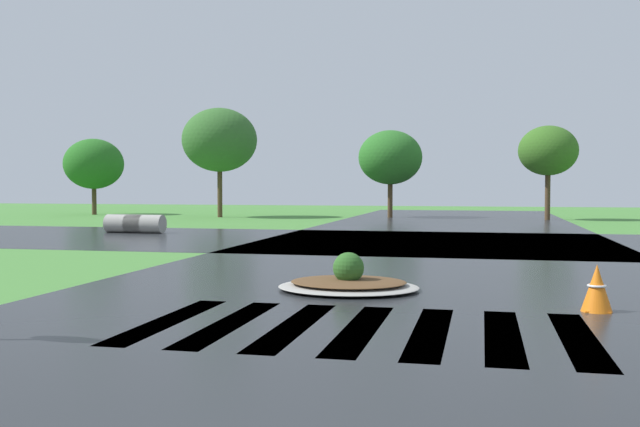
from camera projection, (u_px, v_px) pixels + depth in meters
asphalt_roadway at (398, 285)px, 13.57m from camera, size 11.65×80.00×0.01m
asphalt_cross_road at (434, 242)px, 23.72m from camera, size 90.00×10.49×0.01m
crosswalk_stripes at (361, 329)px, 9.47m from camera, size 5.85×3.42×0.01m
median_island at (348, 283)px, 12.94m from camera, size 2.53×2.20×0.68m
drainage_pipe_stack at (135, 224)px, 28.22m from camera, size 2.39×0.79×0.72m
traffic_cone at (597, 289)px, 10.73m from camera, size 0.45×0.45×0.71m
background_treeline at (311, 151)px, 41.29m from camera, size 39.55×5.67×6.28m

